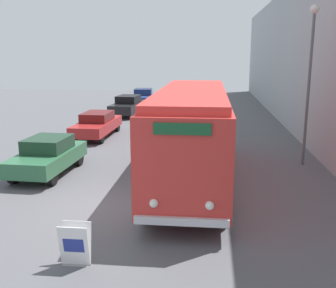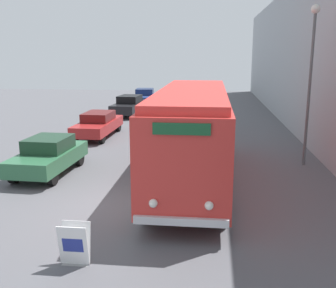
% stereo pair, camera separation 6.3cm
% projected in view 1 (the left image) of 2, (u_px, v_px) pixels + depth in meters
% --- Properties ---
extents(ground_plane, '(80.00, 80.00, 0.00)m').
position_uv_depth(ground_plane, '(124.00, 208.00, 12.04)').
color(ground_plane, '#56565B').
extents(building_wall_right, '(0.30, 60.00, 8.92)m').
position_uv_depth(building_wall_right, '(310.00, 57.00, 19.95)').
color(building_wall_right, '#9EA3A8').
rests_on(building_wall_right, ground_plane).
extents(vintage_bus, '(2.46, 10.14, 3.40)m').
position_uv_depth(vintage_bus, '(192.00, 130.00, 14.16)').
color(vintage_bus, black).
rests_on(vintage_bus, ground_plane).
extents(sign_board, '(0.67, 0.36, 0.97)m').
position_uv_depth(sign_board, '(75.00, 245.00, 8.70)').
color(sign_board, gray).
rests_on(sign_board, ground_plane).
extents(streetlamp, '(0.36, 0.36, 6.51)m').
position_uv_depth(streetlamp, '(310.00, 64.00, 15.86)').
color(streetlamp, '#595E60').
rests_on(streetlamp, ground_plane).
extents(parked_car_near, '(1.90, 4.09, 1.45)m').
position_uv_depth(parked_car_near, '(48.00, 155.00, 15.34)').
color(parked_car_near, black).
rests_on(parked_car_near, ground_plane).
extents(parked_car_mid, '(1.81, 4.83, 1.39)m').
position_uv_depth(parked_car_mid, '(97.00, 124.00, 22.34)').
color(parked_car_mid, black).
rests_on(parked_car_mid, ground_plane).
extents(parked_car_far, '(2.14, 4.75, 1.52)m').
position_uv_depth(parked_car_far, '(128.00, 105.00, 30.18)').
color(parked_car_far, black).
rests_on(parked_car_far, ground_plane).
extents(parked_car_distant, '(2.15, 4.26, 1.56)m').
position_uv_depth(parked_car_distant, '(143.00, 97.00, 35.64)').
color(parked_car_distant, black).
rests_on(parked_car_distant, ground_plane).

